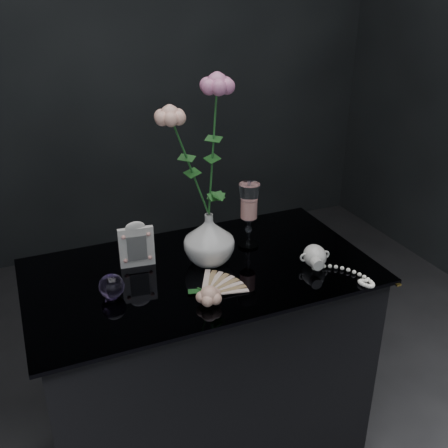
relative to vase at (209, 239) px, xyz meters
name	(u,v)px	position (x,y,z in m)	size (l,w,h in m)	color
table	(203,367)	(-0.04, -0.03, -0.46)	(1.05, 0.58, 0.76)	black
vase	(209,239)	(0.00, 0.00, 0.00)	(0.16, 0.16, 0.16)	silver
wine_glass	(249,216)	(0.16, 0.05, 0.03)	(0.07, 0.07, 0.22)	white
picture_frame	(136,244)	(-0.21, 0.07, -0.01)	(0.11, 0.09, 0.15)	silver
paperweight	(112,286)	(-0.32, -0.08, -0.05)	(0.07, 0.07, 0.07)	#9474BD
paper_fan	(204,294)	(-0.09, -0.18, -0.07)	(0.26, 0.20, 0.03)	beige
loose_rose	(209,295)	(-0.08, -0.21, -0.06)	(0.12, 0.16, 0.05)	#DCA68E
pearl_jar	(315,255)	(0.29, -0.15, -0.05)	(0.24, 0.25, 0.07)	silver
roses	(201,148)	(-0.02, 0.00, 0.29)	(0.23, 0.12, 0.46)	#F1AC97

